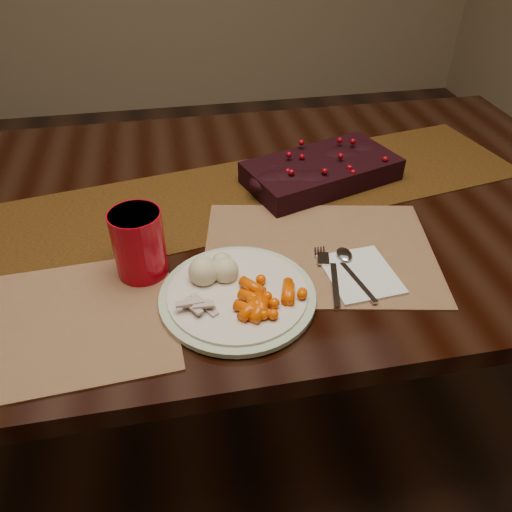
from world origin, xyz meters
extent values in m
plane|color=black|center=(0.00, 0.00, 0.00)|extent=(5.00, 5.00, 0.00)
cube|color=black|center=(0.00, 0.00, 0.38)|extent=(1.80, 1.00, 0.75)
cube|color=black|center=(-0.05, 0.01, 0.75)|extent=(1.57, 0.58, 0.00)
cube|color=brown|center=(0.15, -0.21, 0.75)|extent=(0.50, 0.40, 0.00)
cube|color=brown|center=(-0.34, -0.31, 0.75)|extent=(0.42, 0.32, 0.00)
cylinder|color=beige|center=(-0.03, -0.31, 0.76)|extent=(0.29, 0.29, 0.02)
cube|color=silver|center=(0.20, -0.29, 0.76)|extent=(0.13, 0.15, 0.00)
cylinder|color=#A30312|center=(-0.19, -0.21, 0.82)|extent=(0.11, 0.11, 0.13)
camera|label=1|loc=(-0.12, -0.94, 1.35)|focal=35.00mm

